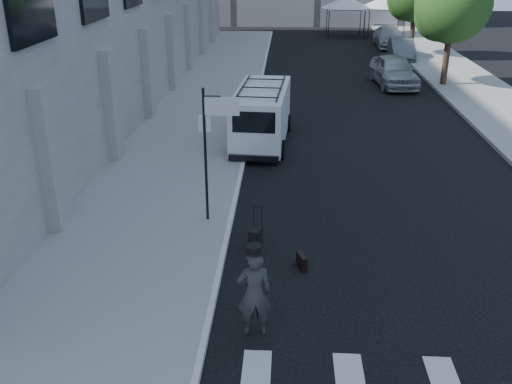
# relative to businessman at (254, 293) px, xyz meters

# --- Properties ---
(ground) EXTENTS (120.00, 120.00, 0.00)m
(ground) POSITION_rel_businessman_xyz_m (1.10, 1.38, -0.88)
(ground) COLOR black
(ground) RESTS_ON ground
(sidewalk_left) EXTENTS (4.50, 48.00, 0.15)m
(sidewalk_left) POSITION_rel_businessman_xyz_m (-3.15, 17.38, -0.81)
(sidewalk_left) COLOR gray
(sidewalk_left) RESTS_ON ground
(sidewalk_right) EXTENTS (4.00, 56.00, 0.15)m
(sidewalk_right) POSITION_rel_businessman_xyz_m (10.10, 21.38, -0.81)
(sidewalk_right) COLOR gray
(sidewalk_right) RESTS_ON ground
(sign_pole) EXTENTS (1.03, 0.07, 3.50)m
(sign_pole) POSITION_rel_businessman_xyz_m (-1.26, 4.58, 1.77)
(sign_pole) COLOR black
(sign_pole) RESTS_ON sidewalk_left
(tree_near) EXTENTS (3.80, 3.83, 6.03)m
(tree_near) POSITION_rel_businessman_xyz_m (8.60, 21.53, 3.09)
(tree_near) COLOR black
(tree_near) RESTS_ON ground
(tent_left) EXTENTS (4.00, 4.00, 3.20)m
(tent_left) POSITION_rel_businessman_xyz_m (5.10, 39.38, 1.83)
(tent_left) COLOR black
(tent_left) RESTS_ON ground
(tent_right) EXTENTS (4.00, 4.00, 3.20)m
(tent_right) POSITION_rel_businessman_xyz_m (8.30, 39.88, 1.83)
(tent_right) COLOR black
(tent_right) RESTS_ON ground
(businessman) EXTENTS (0.70, 0.51, 1.77)m
(businessman) POSITION_rel_businessman_xyz_m (0.00, 0.00, 0.00)
(businessman) COLOR #313133
(businessman) RESTS_ON ground
(briefcase) EXTENTS (0.25, 0.46, 0.34)m
(briefcase) POSITION_rel_businessman_xyz_m (0.94, 2.45, -0.71)
(briefcase) COLOR black
(briefcase) RESTS_ON ground
(suitcase) EXTENTS (0.35, 0.46, 1.14)m
(suitcase) POSITION_rel_businessman_xyz_m (-0.15, 3.18, -0.58)
(suitcase) COLOR black
(suitcase) RESTS_ON ground
(cargo_van) EXTENTS (2.18, 5.51, 2.06)m
(cargo_van) POSITION_rel_businessman_xyz_m (-0.38, 11.60, 0.19)
(cargo_van) COLOR white
(cargo_van) RESTS_ON ground
(parked_car_a) EXTENTS (2.27, 4.81, 1.59)m
(parked_car_a) POSITION_rel_businessman_xyz_m (6.10, 21.46, -0.09)
(parked_car_a) COLOR #AAACB2
(parked_car_a) RESTS_ON ground
(parked_car_b) EXTENTS (1.67, 4.19, 1.36)m
(parked_car_b) POSITION_rel_businessman_xyz_m (7.90, 29.31, -0.21)
(parked_car_b) COLOR #5B5F63
(parked_car_b) RESTS_ON ground
(parked_car_c) EXTENTS (2.00, 4.79, 1.38)m
(parked_car_c) POSITION_rel_businessman_xyz_m (7.90, 34.46, -0.19)
(parked_car_c) COLOR #A1A5A9
(parked_car_c) RESTS_ON ground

